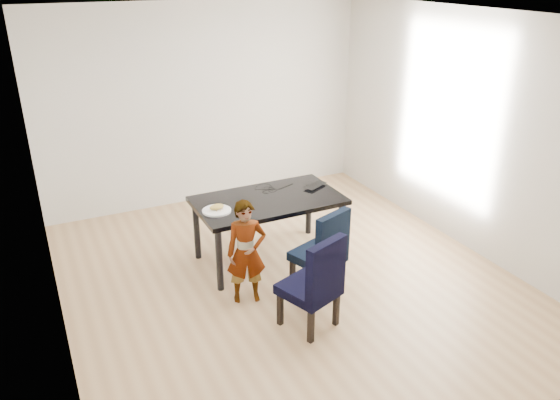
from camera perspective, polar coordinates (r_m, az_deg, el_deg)
name	(u,v)px	position (r m, az deg, el deg)	size (l,w,h in m)	color
floor	(288,279)	(5.93, 0.85, -8.30)	(4.50, 5.00, 0.01)	tan
ceiling	(290,15)	(5.05, 1.05, 18.81)	(4.50, 5.00, 0.01)	white
wall_back	(206,105)	(7.56, -7.77, 9.82)	(4.50, 0.01, 2.70)	silver
wall_front	(478,287)	(3.50, 19.97, -8.51)	(4.50, 0.01, 2.70)	white
wall_left	(41,201)	(4.82, -23.72, -0.12)	(0.01, 5.00, 2.70)	white
wall_right	(465,132)	(6.62, 18.78, 6.78)	(0.01, 5.00, 2.70)	silver
dining_table	(268,229)	(6.13, -1.23, -3.05)	(1.60, 0.90, 0.75)	black
chair_left	(309,281)	(5.01, 3.03, -8.47)	(0.45, 0.47, 0.94)	black
chair_right	(318,249)	(5.56, 3.96, -5.15)	(0.44, 0.46, 0.92)	black
child	(246,252)	(5.34, -3.53, -5.46)	(0.39, 0.26, 1.07)	orange
plate	(217,211)	(5.70, -6.63, -1.11)	(0.30, 0.30, 0.02)	white
sandwich	(217,207)	(5.69, -6.63, -0.72)	(0.16, 0.07, 0.06)	gold
laptop	(312,185)	(6.31, 3.36, 1.58)	(0.31, 0.20, 0.02)	black
cable_tangle	(269,191)	(6.17, -1.11, 0.99)	(0.16, 0.16, 0.01)	black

